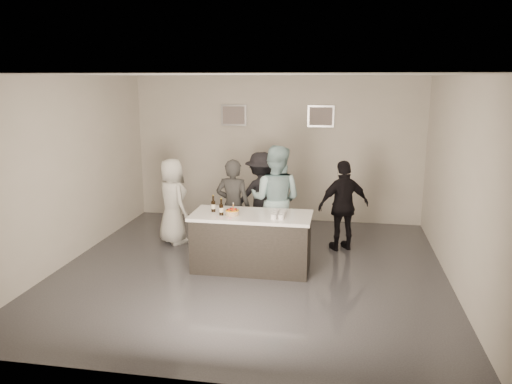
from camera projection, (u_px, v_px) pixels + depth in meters
floor at (251, 270)px, 7.86m from camera, size 6.00×6.00×0.00m
ceiling at (250, 75)px, 7.19m from camera, size 6.00×6.00×0.00m
wall_back at (277, 149)px, 10.41m from camera, size 6.00×0.04×3.00m
wall_front at (191, 238)px, 4.65m from camera, size 6.00×0.04×3.00m
wall_left at (67, 171)px, 8.03m from camera, size 0.04×6.00×3.00m
wall_right at (459, 184)px, 7.02m from camera, size 0.04×6.00×3.00m
picture_left at (234, 115)px, 10.37m from camera, size 0.54×0.04×0.44m
picture_right at (321, 116)px, 10.07m from camera, size 0.54×0.04×0.44m
bar_counter at (252, 242)px, 7.82m from camera, size 1.86×0.86×0.90m
cake at (232, 213)px, 7.65m from camera, size 0.21×0.21×0.07m
beer_bottle_a at (213, 204)px, 7.83m from camera, size 0.07×0.07×0.26m
beer_bottle_b at (221, 207)px, 7.63m from camera, size 0.07×0.07×0.26m
tumbler_cluster at (279, 214)px, 7.56m from camera, size 0.19×0.40×0.08m
candles at (225, 218)px, 7.51m from camera, size 0.24×0.08×0.01m
person_main_black at (233, 206)px, 8.50m from camera, size 0.62×0.42×1.64m
person_main_blue at (276, 200)px, 8.48m from camera, size 1.01×0.85×1.87m
person_guest_left at (172, 201)px, 9.02m from camera, size 0.89×0.88×1.56m
person_guest_right at (344, 206)px, 8.64m from camera, size 1.01×0.75×1.59m
person_guest_back at (261, 196)px, 9.29m from camera, size 1.21×1.03×1.63m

